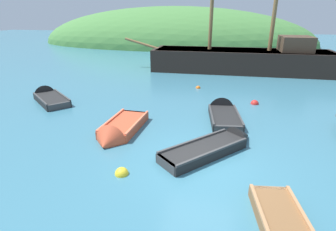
{
  "coord_description": "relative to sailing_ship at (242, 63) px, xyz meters",
  "views": [
    {
      "loc": [
        0.59,
        -7.23,
        4.41
      ],
      "look_at": [
        -1.8,
        3.26,
        0.25
      ],
      "focal_mm": 28.35,
      "sensor_mm": 36.0,
      "label": 1
    }
  ],
  "objects": [
    {
      "name": "rowboat_outer_right",
      "position": [
        -5.03,
        -13.41,
        -0.54
      ],
      "size": [
        1.29,
        3.2,
        1.16
      ],
      "rotation": [
        0.0,
        0.0,
        4.68
      ],
      "color": "#C64C2D",
      "rests_on": "ground"
    },
    {
      "name": "buoy_orange",
      "position": [
        -2.82,
        -5.92,
        -0.65
      ],
      "size": [
        0.3,
        0.3,
        0.3
      ],
      "primitive_type": "sphere",
      "color": "orange",
      "rests_on": "ground"
    },
    {
      "name": "shore_hill",
      "position": [
        -9.76,
        19.04,
        -0.65
      ],
      "size": [
        41.42,
        19.02,
        10.81
      ],
      "primitive_type": "ellipsoid",
      "color": "#477F3D",
      "rests_on": "ground"
    },
    {
      "name": "ground_plane",
      "position": [
        -1.67,
        -14.89,
        -0.65
      ],
      "size": [
        120.0,
        120.0,
        0.0
      ],
      "primitive_type": "plane",
      "color": "teal"
    },
    {
      "name": "buoy_red",
      "position": [
        0.41,
        -8.37,
        -0.65
      ],
      "size": [
        0.42,
        0.42,
        0.42
      ],
      "primitive_type": "sphere",
      "color": "red",
      "rests_on": "ground"
    },
    {
      "name": "rowboat_portside",
      "position": [
        -1.25,
        -13.82,
        -0.55
      ],
      "size": [
        3.31,
        3.56,
        0.99
      ],
      "rotation": [
        0.0,
        0.0,
        0.85
      ],
      "color": "black",
      "rests_on": "ground"
    },
    {
      "name": "sailing_ship",
      "position": [
        0.0,
        0.0,
        0.0
      ],
      "size": [
        16.64,
        3.98,
        13.24
      ],
      "rotation": [
        0.0,
        0.0,
        3.16
      ],
      "color": "black",
      "rests_on": "ground"
    },
    {
      "name": "buoy_yellow",
      "position": [
        -3.88,
        -15.95,
        -0.65
      ],
      "size": [
        0.41,
        0.41,
        0.41
      ],
      "primitive_type": "sphere",
      "color": "yellow",
      "rests_on": "ground"
    },
    {
      "name": "rowboat_far",
      "position": [
        -10.43,
        -10.19,
        -0.55
      ],
      "size": [
        3.3,
        2.98,
        1.13
      ],
      "rotation": [
        0.0,
        0.0,
        2.46
      ],
      "color": "black",
      "rests_on": "ground"
    },
    {
      "name": "rowboat_center",
      "position": [
        -1.14,
        -10.49,
        -0.56
      ],
      "size": [
        1.67,
        3.31,
        1.18
      ],
      "rotation": [
        0.0,
        0.0,
        1.72
      ],
      "color": "black",
      "rests_on": "ground"
    }
  ]
}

